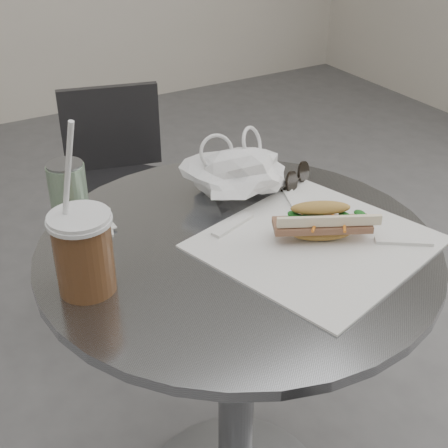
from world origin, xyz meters
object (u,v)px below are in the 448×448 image
sunglasses (297,178)px  drink_can (69,196)px  iced_coffee (83,251)px  chair_far (124,224)px  banh_mi (321,222)px  cafe_table (237,352)px

sunglasses → drink_can: bearing=143.0°
iced_coffee → drink_can: size_ratio=2.22×
chair_far → banh_mi: size_ratio=3.15×
iced_coffee → sunglasses: (0.53, 0.13, -0.06)m
cafe_table → iced_coffee: size_ratio=2.48×
banh_mi → sunglasses: 0.22m
cafe_table → banh_mi: 0.35m
chair_far → sunglasses: size_ratio=7.31×
iced_coffee → chair_far: bearing=65.8°
chair_far → drink_can: 0.83m
iced_coffee → sunglasses: iced_coffee is taller
banh_mi → iced_coffee: size_ratio=0.78×
banh_mi → sunglasses: banh_mi is taller
sunglasses → banh_mi: bearing=-142.4°
sunglasses → drink_can: (-0.48, 0.08, 0.05)m
chair_far → banh_mi: (0.07, -0.89, 0.44)m
banh_mi → iced_coffee: (-0.43, 0.08, 0.03)m
iced_coffee → drink_can: iced_coffee is taller
chair_far → sunglasses: sunglasses is taller
cafe_table → drink_can: bearing=139.4°
iced_coffee → sunglasses: bearing=13.7°
cafe_table → banh_mi: banh_mi is taller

